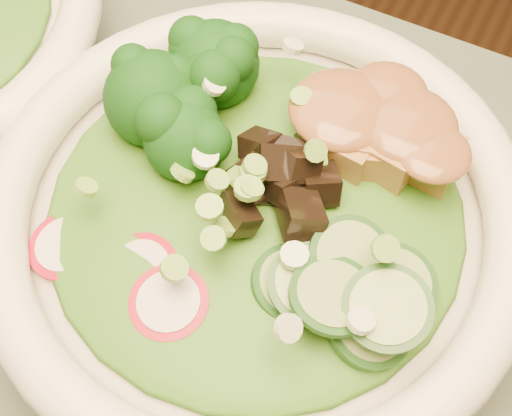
% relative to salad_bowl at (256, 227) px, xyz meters
% --- Properties ---
extents(salad_bowl, '(0.31, 0.31, 0.08)m').
position_rel_salad_bowl_xyz_m(salad_bowl, '(0.00, 0.00, 0.00)').
color(salad_bowl, white).
rests_on(salad_bowl, dining_table).
extents(lettuce_bed, '(0.23, 0.23, 0.03)m').
position_rel_salad_bowl_xyz_m(lettuce_bed, '(0.00, -0.00, 0.02)').
color(lettuce_bed, '#215B13').
rests_on(lettuce_bed, salad_bowl).
extents(broccoli_florets, '(0.11, 0.10, 0.05)m').
position_rel_salad_bowl_xyz_m(broccoli_florets, '(-0.06, 0.03, 0.04)').
color(broccoli_florets, black).
rests_on(broccoli_florets, salad_bowl).
extents(radish_slices, '(0.13, 0.08, 0.02)m').
position_rel_salad_bowl_xyz_m(radish_slices, '(-0.03, -0.07, 0.03)').
color(radish_slices, '#A40C21').
rests_on(radish_slices, salad_bowl).
extents(cucumber_slices, '(0.10, 0.10, 0.04)m').
position_rel_salad_bowl_xyz_m(cucumber_slices, '(0.06, -0.04, 0.04)').
color(cucumber_slices, '#85AA5E').
rests_on(cucumber_slices, salad_bowl).
extents(mushroom_heap, '(0.10, 0.10, 0.05)m').
position_rel_salad_bowl_xyz_m(mushroom_heap, '(0.01, 0.01, 0.04)').
color(mushroom_heap, black).
rests_on(mushroom_heap, salad_bowl).
extents(tofu_cubes, '(0.12, 0.09, 0.04)m').
position_rel_salad_bowl_xyz_m(tofu_cubes, '(0.04, 0.06, 0.04)').
color(tofu_cubes, '#986532').
rests_on(tofu_cubes, salad_bowl).
extents(peanut_sauce, '(0.08, 0.06, 0.02)m').
position_rel_salad_bowl_xyz_m(peanut_sauce, '(0.04, 0.06, 0.05)').
color(peanut_sauce, brown).
rests_on(peanut_sauce, tofu_cubes).
extents(scallion_garnish, '(0.22, 0.22, 0.03)m').
position_rel_salad_bowl_xyz_m(scallion_garnish, '(0.00, -0.00, 0.05)').
color(scallion_garnish, '#72A83B').
rests_on(scallion_garnish, salad_bowl).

